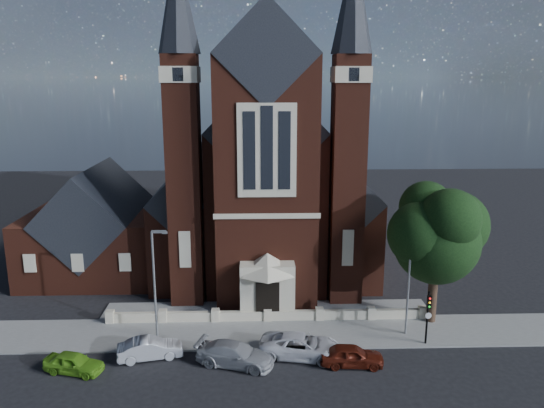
# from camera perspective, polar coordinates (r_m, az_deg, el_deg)

# --- Properties ---
(ground) EXTENTS (120.00, 120.00, 0.00)m
(ground) POSITION_cam_1_polar(r_m,az_deg,el_deg) (49.55, -0.70, -8.20)
(ground) COLOR black
(ground) RESTS_ON ground
(pavement_strip) EXTENTS (60.00, 5.00, 0.12)m
(pavement_strip) POSITION_cam_1_polar(r_m,az_deg,el_deg) (39.98, -0.40, -13.76)
(pavement_strip) COLOR slate
(pavement_strip) RESTS_ON ground
(forecourt_paving) EXTENTS (26.00, 3.00, 0.14)m
(forecourt_paving) POSITION_cam_1_polar(r_m,az_deg,el_deg) (43.57, -0.53, -11.35)
(forecourt_paving) COLOR slate
(forecourt_paving) RESTS_ON ground
(forecourt_wall) EXTENTS (24.00, 0.40, 0.90)m
(forecourt_wall) POSITION_cam_1_polar(r_m,az_deg,el_deg) (41.76, -0.47, -12.50)
(forecourt_wall) COLOR beige
(forecourt_wall) RESTS_ON ground
(church) EXTENTS (20.01, 34.90, 29.20)m
(church) POSITION_cam_1_polar(r_m,az_deg,el_deg) (54.92, -0.88, 2.87)
(church) COLOR #4F2115
(church) RESTS_ON ground
(parish_hall) EXTENTS (12.00, 12.20, 10.24)m
(parish_hall) POSITION_cam_1_polar(r_m,az_deg,el_deg) (53.28, -18.26, -2.77)
(parish_hall) COLOR #4F2115
(parish_hall) RESTS_ON ground
(street_tree) EXTENTS (6.40, 6.60, 10.70)m
(street_tree) POSITION_cam_1_polar(r_m,az_deg,el_deg) (40.73, 17.58, -3.33)
(street_tree) COLOR black
(street_tree) RESTS_ON ground
(street_lamp_left) EXTENTS (1.16, 0.22, 8.09)m
(street_lamp_left) POSITION_cam_1_polar(r_m,az_deg,el_deg) (38.28, -12.43, -7.82)
(street_lamp_left) COLOR gray
(street_lamp_left) RESTS_ON ground
(street_lamp_right) EXTENTS (1.16, 0.22, 8.09)m
(street_lamp_right) POSITION_cam_1_polar(r_m,az_deg,el_deg) (39.17, 14.66, -7.45)
(street_lamp_right) COLOR gray
(street_lamp_right) RESTS_ON ground
(traffic_signal) EXTENTS (0.28, 0.42, 4.00)m
(traffic_signal) POSITION_cam_1_polar(r_m,az_deg,el_deg) (38.81, 16.44, -10.99)
(traffic_signal) COLOR black
(traffic_signal) RESTS_ON ground
(car_lime_van) EXTENTS (4.11, 2.50, 1.31)m
(car_lime_van) POSITION_cam_1_polar(r_m,az_deg,el_deg) (37.25, -20.54, -15.72)
(car_lime_van) COLOR #60A521
(car_lime_van) RESTS_ON ground
(car_silver_a) EXTENTS (4.49, 2.41, 1.40)m
(car_silver_a) POSITION_cam_1_polar(r_m,az_deg,el_deg) (37.45, -12.99, -14.91)
(car_silver_a) COLOR #A6A9AD
(car_silver_a) RESTS_ON ground
(car_silver_b) EXTENTS (5.52, 3.54, 1.49)m
(car_silver_b) POSITION_cam_1_polar(r_m,az_deg,el_deg) (35.89, -3.99, -15.83)
(car_silver_b) COLOR #989A9F
(car_silver_b) RESTS_ON ground
(car_white_suv) EXTENTS (5.95, 3.61, 1.55)m
(car_white_suv) POSITION_cam_1_polar(r_m,az_deg,el_deg) (36.78, 3.16, -15.00)
(car_white_suv) COLOR white
(car_white_suv) RESTS_ON ground
(car_dark_red) EXTENTS (4.24, 1.94, 1.41)m
(car_dark_red) POSITION_cam_1_polar(r_m,az_deg,el_deg) (36.14, 8.57, -15.82)
(car_dark_red) COLOR #51180D
(car_dark_red) RESTS_ON ground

